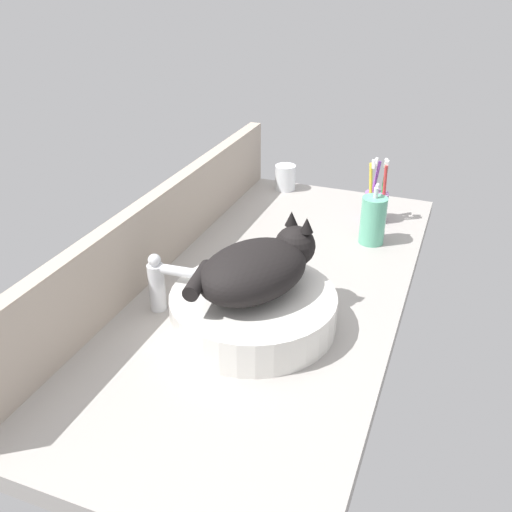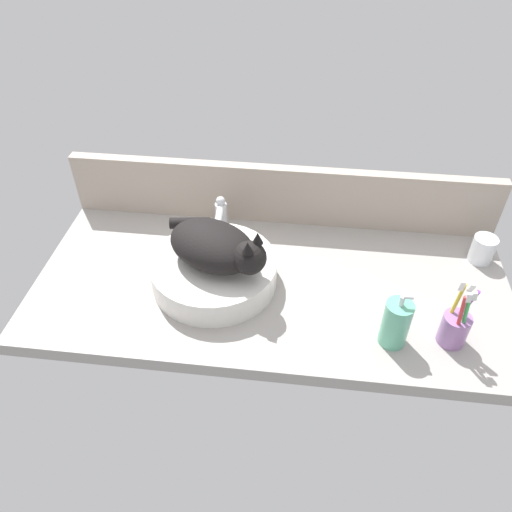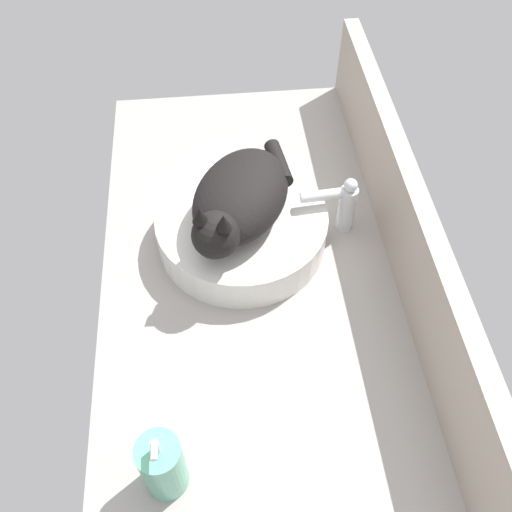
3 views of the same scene
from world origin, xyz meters
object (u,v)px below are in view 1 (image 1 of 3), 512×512
Objects in this scene: sink_basin at (253,310)px; soap_dispenser at (373,220)px; faucet at (161,281)px; cat at (258,268)px; toothbrush_cup at (376,204)px; water_glass at (285,179)px.

soap_dispenser is (47.37, -15.69, 2.71)cm from sink_basin.
faucet is at bearing 94.27° from sink_basin.
cat is at bearing -23.40° from sink_basin.
cat is at bearing 167.55° from toothbrush_cup.
water_glass is at bearing 13.53° from sink_basin.
water_glass is (74.33, 18.73, -9.88)cm from cat.
cat is 22.24cm from faucet.
faucet is 77.26cm from water_glass.
cat is 49.02cm from soap_dispenser.
sink_basin is at bearing 161.67° from soap_dispenser.
toothbrush_cup is at bearing -28.61° from faucet.
soap_dispenser is 44.19cm from water_glass.
water_glass is (13.74, 32.11, -1.54)cm from toothbrush_cup.
sink_basin is 4.24× the size of water_glass.
toothbrush_cup is 2.30× the size of water_glass.
cat is at bearing -165.86° from water_glass.
sink_basin is 63.41cm from toothbrush_cup.
cat reaches higher than toothbrush_cup.
cat is 1.60× the size of toothbrush_cup.
soap_dispenser reaches higher than water_glass.
faucet is 0.73× the size of toothbrush_cup.
faucet is (-1.54, 20.65, 3.47)cm from sink_basin.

